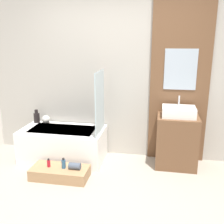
{
  "coord_description": "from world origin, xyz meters",
  "views": [
    {
      "loc": [
        0.63,
        -2.45,
        1.85
      ],
      "look_at": [
        0.05,
        0.71,
        0.95
      ],
      "focal_mm": 42.0,
      "sensor_mm": 36.0,
      "label": 1
    }
  ],
  "objects": [
    {
      "name": "bottle_soap_primary",
      "position": [
        -0.82,
        0.61,
        0.21
      ],
      "size": [
        0.04,
        0.04,
        0.12
      ],
      "color": "#B21928",
      "rests_on": "wooden_step_bench"
    },
    {
      "name": "wooden_step_bench",
      "position": [
        -0.66,
        0.61,
        0.08
      ],
      "size": [
        0.78,
        0.36,
        0.15
      ],
      "primitive_type": "cube",
      "color": "#A87F56",
      "rests_on": "ground_plane"
    },
    {
      "name": "bottle_soap_secondary",
      "position": [
        -0.6,
        0.61,
        0.22
      ],
      "size": [
        0.05,
        0.05,
        0.15
      ],
      "color": "#2D567A",
      "rests_on": "wooden_step_bench"
    },
    {
      "name": "bathtub",
      "position": [
        -0.82,
        1.19,
        0.25
      ],
      "size": [
        1.28,
        0.69,
        0.5
      ],
      "color": "white",
      "rests_on": "ground_plane"
    },
    {
      "name": "sink",
      "position": [
        0.92,
        1.28,
        0.85
      ],
      "size": [
        0.47,
        0.34,
        0.29
      ],
      "color": "white",
      "rests_on": "vanity_cabinet"
    },
    {
      "name": "glass_shower_screen",
      "position": [
        -0.21,
        1.13,
        0.96
      ],
      "size": [
        0.01,
        0.54,
        0.92
      ],
      "primitive_type": "cube",
      "color": "silver",
      "rests_on": "bathtub"
    },
    {
      "name": "towel_roll",
      "position": [
        -0.44,
        0.61,
        0.2
      ],
      "size": [
        0.16,
        0.09,
        0.09
      ],
      "primitive_type": "cylinder",
      "rotation": [
        0.0,
        1.57,
        0.0
      ],
      "color": "#4C5666",
      "rests_on": "wooden_step_bench"
    },
    {
      "name": "wall_tiled_back",
      "position": [
        0.0,
        1.58,
        1.3
      ],
      "size": [
        4.2,
        0.06,
        2.6
      ],
      "primitive_type": "cube",
      "color": "#B7B2A8",
      "rests_on": "ground_plane"
    },
    {
      "name": "vase_tall_dark",
      "position": [
        -1.36,
        1.43,
        0.59
      ],
      "size": [
        0.1,
        0.1,
        0.22
      ],
      "color": "black",
      "rests_on": "bathtub"
    },
    {
      "name": "wall_wood_accent",
      "position": [
        0.92,
        1.53,
        1.31
      ],
      "size": [
        0.86,
        0.04,
        2.6
      ],
      "color": "brown",
      "rests_on": "ground_plane"
    },
    {
      "name": "vase_round_light",
      "position": [
        -1.19,
        1.41,
        0.57
      ],
      "size": [
        0.14,
        0.14,
        0.14
      ],
      "primitive_type": "sphere",
      "color": "silver",
      "rests_on": "bathtub"
    },
    {
      "name": "vanity_cabinet",
      "position": [
        0.92,
        1.28,
        0.39
      ],
      "size": [
        0.59,
        0.46,
        0.77
      ],
      "primitive_type": "cube",
      "color": "brown",
      "rests_on": "ground_plane"
    },
    {
      "name": "ground_plane",
      "position": [
        0.0,
        0.0,
        0.0
      ],
      "size": [
        12.0,
        12.0,
        0.0
      ],
      "primitive_type": "plane",
      "color": "#A39989"
    }
  ]
}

